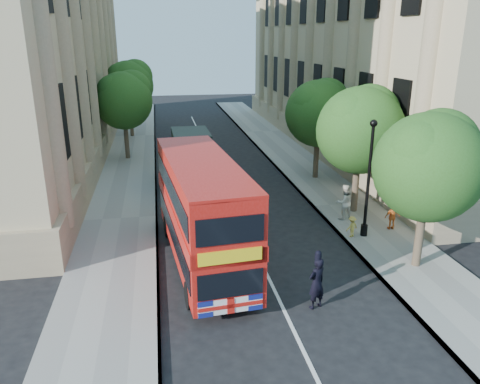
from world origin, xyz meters
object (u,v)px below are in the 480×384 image
box_van (193,160)px  lamp_post (368,184)px  woman_pedestrian (344,202)px  double_decker_bus (202,209)px  police_constable (317,283)px

box_van → lamp_post: bearing=-54.8°
lamp_post → woman_pedestrian: 2.53m
lamp_post → box_van: size_ratio=0.96×
lamp_post → box_van: 11.59m
lamp_post → double_decker_bus: size_ratio=0.57×
double_decker_bus → woman_pedestrian: size_ratio=5.23×
double_decker_bus → police_constable: size_ratio=5.00×
lamp_post → box_van: bearing=126.1°
double_decker_bus → box_van: bearing=82.4°
box_van → woman_pedestrian: box_van is taller
woman_pedestrian → double_decker_bus: bearing=15.7°
lamp_post → double_decker_bus: bearing=-171.2°
box_van → police_constable: box_van is taller
police_constable → lamp_post: bearing=-153.1°
police_constable → woman_pedestrian: bearing=-143.2°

